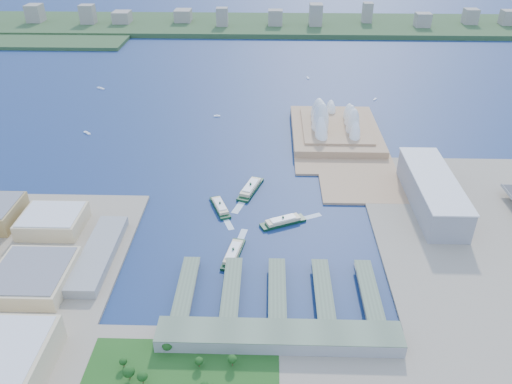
{
  "coord_description": "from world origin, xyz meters",
  "views": [
    {
      "loc": [
        4.41,
        -421.46,
        320.44
      ],
      "look_at": [
        -9.86,
        77.65,
        18.0
      ],
      "focal_mm": 35.0,
      "sensor_mm": 36.0,
      "label": 1
    }
  ],
  "objects_px": {
    "toaster_building": "(432,192)",
    "ferry_c": "(233,252)",
    "ferry_b": "(251,187)",
    "ferry_d": "(283,220)",
    "ferry_a": "(220,205)",
    "opera_house": "(336,115)"
  },
  "relations": [
    {
      "from": "toaster_building",
      "to": "opera_house",
      "type": "bearing_deg",
      "value": 114.23
    },
    {
      "from": "ferry_b",
      "to": "ferry_d",
      "type": "relative_size",
      "value": 1.12
    },
    {
      "from": "ferry_d",
      "to": "opera_house",
      "type": "bearing_deg",
      "value": -43.87
    },
    {
      "from": "opera_house",
      "to": "toaster_building",
      "type": "height_order",
      "value": "opera_house"
    },
    {
      "from": "opera_house",
      "to": "ferry_b",
      "type": "height_order",
      "value": "opera_house"
    },
    {
      "from": "ferry_d",
      "to": "ferry_b",
      "type": "bearing_deg",
      "value": 4.15
    },
    {
      "from": "ferry_a",
      "to": "opera_house",
      "type": "bearing_deg",
      "value": 32.15
    },
    {
      "from": "opera_house",
      "to": "ferry_c",
      "type": "xyz_separation_m",
      "value": [
        -135.34,
        -299.45,
        -27.09
      ]
    },
    {
      "from": "toaster_building",
      "to": "ferry_a",
      "type": "bearing_deg",
      "value": -177.26
    },
    {
      "from": "opera_house",
      "to": "ferry_c",
      "type": "bearing_deg",
      "value": -114.32
    },
    {
      "from": "ferry_b",
      "to": "ferry_d",
      "type": "bearing_deg",
      "value": -42.93
    },
    {
      "from": "ferry_c",
      "to": "ferry_d",
      "type": "height_order",
      "value": "ferry_d"
    },
    {
      "from": "opera_house",
      "to": "ferry_d",
      "type": "xyz_separation_m",
      "value": [
        -83.59,
        -240.35,
        -27.06
      ]
    },
    {
      "from": "toaster_building",
      "to": "ferry_c",
      "type": "relative_size",
      "value": 2.98
    },
    {
      "from": "ferry_b",
      "to": "ferry_d",
      "type": "distance_m",
      "value": 80.89
    },
    {
      "from": "ferry_c",
      "to": "ferry_b",
      "type": "bearing_deg",
      "value": -84.23
    },
    {
      "from": "opera_house",
      "to": "ferry_a",
      "type": "relative_size",
      "value": 3.68
    },
    {
      "from": "ferry_d",
      "to": "ferry_a",
      "type": "bearing_deg",
      "value": 44.01
    },
    {
      "from": "ferry_a",
      "to": "ferry_d",
      "type": "distance_m",
      "value": 78.59
    },
    {
      "from": "ferry_a",
      "to": "ferry_b",
      "type": "relative_size",
      "value": 0.83
    },
    {
      "from": "opera_house",
      "to": "ferry_c",
      "type": "height_order",
      "value": "opera_house"
    },
    {
      "from": "toaster_building",
      "to": "ferry_b",
      "type": "bearing_deg",
      "value": 171.84
    }
  ]
}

